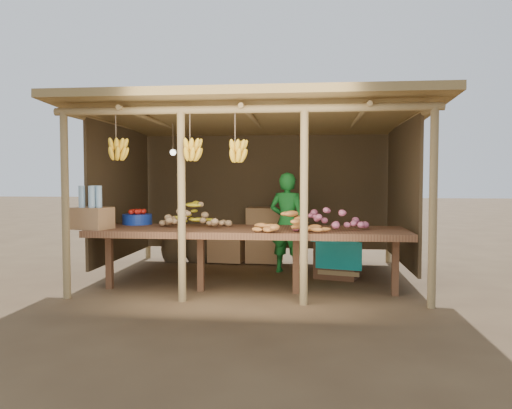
# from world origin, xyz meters

# --- Properties ---
(ground) EXTENTS (60.00, 60.00, 0.00)m
(ground) POSITION_xyz_m (0.00, 0.00, 0.00)
(ground) COLOR brown
(ground) RESTS_ON ground
(stall_structure) EXTENTS (4.70, 3.50, 2.43)m
(stall_structure) POSITION_xyz_m (-0.07, 0.04, 1.93)
(stall_structure) COLOR #95794C
(stall_structure) RESTS_ON ground
(counter) EXTENTS (3.90, 1.05, 0.80)m
(counter) POSITION_xyz_m (0.00, -0.95, 0.74)
(counter) COLOR brown
(counter) RESTS_ON ground
(potato_heap) EXTENTS (0.97, 0.72, 0.36)m
(potato_heap) POSITION_xyz_m (-0.71, -0.84, 0.98)
(potato_heap) COLOR #9A784F
(potato_heap) RESTS_ON counter
(sweet_potato_heap) EXTENTS (0.96, 0.69, 0.35)m
(sweet_potato_heap) POSITION_xyz_m (0.57, -1.22, 0.98)
(sweet_potato_heap) COLOR #C67933
(sweet_potato_heap) RESTS_ON counter
(onion_heap) EXTENTS (1.00, 0.81, 0.36)m
(onion_heap) POSITION_xyz_m (1.03, -1.03, 0.98)
(onion_heap) COLOR #B35770
(onion_heap) RESTS_ON counter
(banana_pile) EXTENTS (0.64, 0.50, 0.35)m
(banana_pile) POSITION_xyz_m (-0.79, -0.52, 0.97)
(banana_pile) COLOR yellow
(banana_pile) RESTS_ON counter
(tomato_basin) EXTENTS (0.40, 0.40, 0.21)m
(tomato_basin) POSITION_xyz_m (-1.57, -0.54, 0.89)
(tomato_basin) COLOR navy
(tomato_basin) RESTS_ON counter
(bottle_box) EXTENTS (0.49, 0.43, 0.54)m
(bottle_box) POSITION_xyz_m (-1.90, -1.21, 1.00)
(bottle_box) COLOR #956A42
(bottle_box) RESTS_ON counter
(vendor) EXTENTS (0.63, 0.49, 1.51)m
(vendor) POSITION_xyz_m (0.43, 0.41, 0.76)
(vendor) COLOR #1A7828
(vendor) RESTS_ON ground
(tarp_crate) EXTENTS (0.77, 0.71, 0.77)m
(tarp_crate) POSITION_xyz_m (1.16, 0.10, 0.32)
(tarp_crate) COLOR brown
(tarp_crate) RESTS_ON ground
(carton_stack) EXTENTS (1.23, 0.49, 0.92)m
(carton_stack) POSITION_xyz_m (-0.20, 1.19, 0.40)
(carton_stack) COLOR #956A42
(carton_stack) RESTS_ON ground
(burlap_sacks) EXTENTS (0.87, 0.46, 0.62)m
(burlap_sacks) POSITION_xyz_m (-1.32, 1.20, 0.27)
(burlap_sacks) COLOR #473721
(burlap_sacks) RESTS_ON ground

